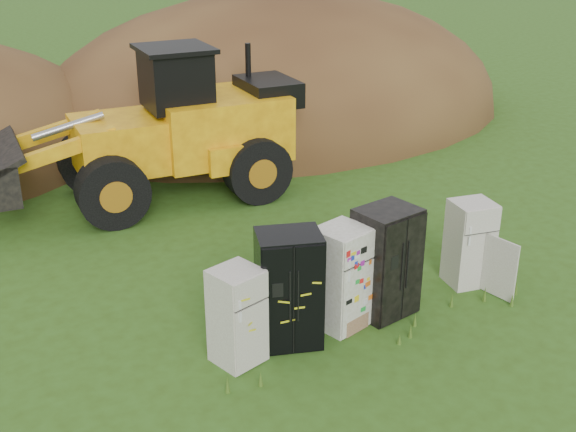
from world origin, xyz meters
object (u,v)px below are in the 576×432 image
at_px(fridge_black_side, 289,289).
at_px(fridge_open_door, 469,243).
at_px(fridge_dark_mid, 385,262).
at_px(fridge_leftmost, 237,316).
at_px(wheel_loader, 141,128).
at_px(fridge_sticker, 341,277).

bearing_deg(fridge_black_side, fridge_open_door, 20.55).
xyz_separation_m(fridge_dark_mid, fridge_open_door, (2.03, 0.01, -0.16)).
bearing_deg(fridge_dark_mid, fridge_black_side, 171.30).
height_order(fridge_dark_mid, fridge_open_door, fridge_dark_mid).
height_order(fridge_leftmost, fridge_black_side, fridge_black_side).
bearing_deg(fridge_dark_mid, wheel_loader, 95.89).
height_order(fridge_open_door, wheel_loader, wheel_loader).
height_order(fridge_sticker, fridge_open_door, fridge_sticker).
height_order(fridge_dark_mid, wheel_loader, wheel_loader).
distance_m(fridge_black_side, fridge_dark_mid, 1.92).
relative_size(fridge_open_door, wheel_loader, 0.22).
bearing_deg(wheel_loader, fridge_dark_mid, -71.10).
bearing_deg(fridge_open_door, fridge_sticker, -166.97).
height_order(fridge_black_side, fridge_dark_mid, fridge_dark_mid).
relative_size(fridge_black_side, fridge_open_door, 1.18).
xyz_separation_m(fridge_leftmost, fridge_sticker, (1.99, 0.01, 0.11)).
xyz_separation_m(fridge_sticker, wheel_loader, (-0.66, 7.17, 0.94)).
xyz_separation_m(fridge_dark_mid, wheel_loader, (-1.56, 7.22, 0.86)).
bearing_deg(fridge_leftmost, fridge_open_door, -13.03).
relative_size(fridge_black_side, wheel_loader, 0.26).
relative_size(fridge_leftmost, wheel_loader, 0.21).
bearing_deg(fridge_sticker, fridge_black_side, 166.20).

